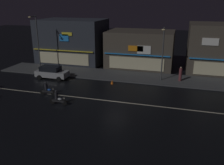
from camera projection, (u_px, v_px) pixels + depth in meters
The scene contains 13 objects.
ground_plane at pixel (115, 102), 24.43m from camera, with size 140.00×140.00×0.00m, color black.
lane_divider_stripe at pixel (115, 102), 24.42m from camera, with size 36.78×0.16×0.01m, color beige.
sidewalk_far at pixel (132, 77), 32.35m from camera, with size 38.71×5.03×0.14m, color #424447.
storefront_left_block at pixel (221, 48), 34.10m from camera, with size 9.20×8.05×6.87m.
storefront_center_block at pixel (73, 41), 39.98m from camera, with size 10.66×7.67×7.06m.
storefront_right_block at pixel (140, 49), 36.94m from camera, with size 9.98×7.15×5.58m.
streetlamp_west at pixel (37, 39), 34.32m from camera, with size 0.44×1.64×7.82m.
streetlamp_mid at pixel (163, 50), 29.26m from camera, with size 0.44×1.64×6.74m.
pedestrian_on_sidewalk at pixel (180, 74), 30.20m from camera, with size 0.37×0.37×1.84m.
parked_car_trailing at pixel (52, 72), 31.57m from camera, with size 4.30×1.98×1.67m.
motorcycle_lead at pixel (47, 89), 26.01m from camera, with size 1.90×0.60×1.52m.
motorcycle_opposite_lane at pixel (57, 99), 23.51m from camera, with size 1.90×0.60×1.52m.
traffic_cone at pixel (112, 82), 29.59m from camera, with size 0.36×0.36×0.55m, color orange.
Camera 1 is at (5.89, -21.71, 9.73)m, focal length 38.01 mm.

